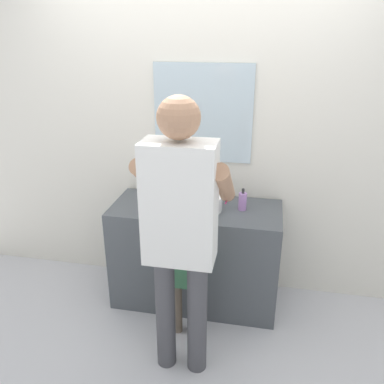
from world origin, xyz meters
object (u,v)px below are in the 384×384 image
soap_bottle (243,201)px  adult_parent (181,220)px  child_toddler (185,268)px  toothbrush_cup (154,199)px

soap_bottle → adult_parent: size_ratio=0.09×
soap_bottle → child_toddler: bearing=-128.5°
toothbrush_cup → child_toddler: bearing=-50.0°
soap_bottle → adult_parent: adult_parent is taller
child_toddler → adult_parent: adult_parent is taller
toothbrush_cup → soap_bottle: (0.65, 0.06, 0.01)m
adult_parent → child_toddler: bearing=98.3°
toothbrush_cup → adult_parent: bearing=-61.8°
child_toddler → adult_parent: bearing=-81.7°
toothbrush_cup → soap_bottle: size_ratio=1.25×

